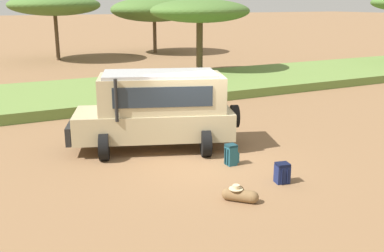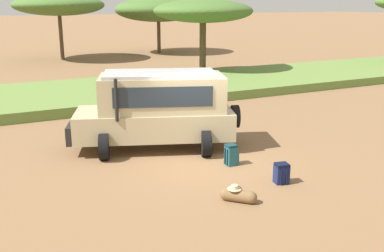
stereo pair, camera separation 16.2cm
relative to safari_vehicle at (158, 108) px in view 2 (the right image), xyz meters
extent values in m
plane|color=olive|center=(0.69, -1.63, -1.29)|extent=(320.00, 320.00, 0.00)
cube|color=olive|center=(0.69, 8.56, -1.07)|extent=(120.00, 7.00, 0.44)
cube|color=tan|center=(-0.10, 0.04, -0.47)|extent=(5.25, 3.48, 0.84)
cube|color=tan|center=(0.13, -0.05, 0.50)|extent=(4.20, 3.00, 1.10)
cube|color=#232D38|center=(-1.30, 0.48, 0.45)|extent=(0.60, 1.48, 0.77)
cube|color=#232D38|center=(-0.18, -0.89, 0.55)|extent=(2.77, 1.06, 0.60)
cube|color=#232D38|center=(0.45, 0.80, 0.55)|extent=(2.77, 1.06, 0.60)
cube|color=#B7B7B7|center=(0.09, -0.03, 1.10)|extent=(3.81, 2.79, 0.10)
cube|color=black|center=(-2.51, 0.93, -0.64)|extent=(0.71, 1.57, 0.56)
cylinder|color=black|center=(-1.47, -0.49, 0.50)|extent=(0.10, 0.10, 1.25)
cylinder|color=black|center=(-1.86, -0.34, -0.89)|extent=(0.54, 0.85, 0.80)
cylinder|color=black|center=(-1.19, 1.47, -0.89)|extent=(0.54, 0.85, 0.80)
cylinder|color=black|center=(0.99, -1.40, -0.89)|extent=(0.54, 0.85, 0.80)
cylinder|color=black|center=(1.66, 0.42, -0.89)|extent=(0.54, 0.85, 0.80)
cylinder|color=black|center=(2.33, -0.86, -0.32)|extent=(0.46, 0.77, 0.74)
cube|color=navy|center=(1.74, -4.13, -1.06)|extent=(0.40, 0.35, 0.47)
cube|color=navy|center=(1.78, -3.96, -1.12)|extent=(0.27, 0.13, 0.26)
cube|color=black|center=(1.74, -4.13, -0.79)|extent=(0.39, 0.36, 0.07)
cylinder|color=black|center=(1.63, -4.27, -1.06)|extent=(0.04, 0.04, 0.40)
cylinder|color=black|center=(1.78, -4.31, -1.06)|extent=(0.04, 0.04, 0.40)
cube|color=#235B6B|center=(1.26, -2.40, -1.02)|extent=(0.28, 0.31, 0.55)
cube|color=#235B6B|center=(1.44, -2.40, -1.09)|extent=(0.08, 0.23, 0.30)
cube|color=#13323A|center=(1.26, -2.40, -0.72)|extent=(0.29, 0.30, 0.07)
cylinder|color=#13323A|center=(1.11, -2.33, -1.02)|extent=(0.04, 0.04, 0.47)
cylinder|color=#13323A|center=(1.10, -2.46, -1.02)|extent=(0.04, 0.04, 0.47)
cylinder|color=brown|center=(0.15, -4.60, -1.15)|extent=(0.63, 0.63, 0.29)
sphere|color=brown|center=(-0.06, -4.38, -1.15)|extent=(0.29, 0.29, 0.29)
sphere|color=brown|center=(0.36, -4.81, -1.15)|extent=(0.29, 0.29, 0.29)
torus|color=#493721|center=(0.15, -4.60, -0.98)|extent=(0.13, 0.13, 0.16)
cylinder|color=beige|center=(0.08, -4.53, -0.99)|extent=(0.34, 0.34, 0.02)
cylinder|color=beige|center=(0.08, -4.53, -0.94)|extent=(0.17, 0.17, 0.09)
cylinder|color=brown|center=(1.61, 24.42, 0.50)|extent=(0.30, 0.30, 3.59)
ellipsoid|color=#476B2D|center=(1.61, 24.42, 3.00)|extent=(7.06, 7.40, 1.65)
cylinder|color=brown|center=(8.03, 12.32, 0.40)|extent=(0.41, 0.41, 3.39)
ellipsoid|color=#476B2D|center=(8.03, 12.32, 2.70)|extent=(6.05, 6.30, 1.42)
cylinder|color=brown|center=(10.58, 25.84, 0.18)|extent=(0.32, 0.32, 2.95)
ellipsoid|color=#476B2D|center=(10.58, 25.84, 2.56)|extent=(7.82, 7.46, 2.13)
camera|label=1|loc=(-5.26, -12.73, 3.23)|focal=42.00mm
camera|label=2|loc=(-5.11, -12.80, 3.23)|focal=42.00mm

